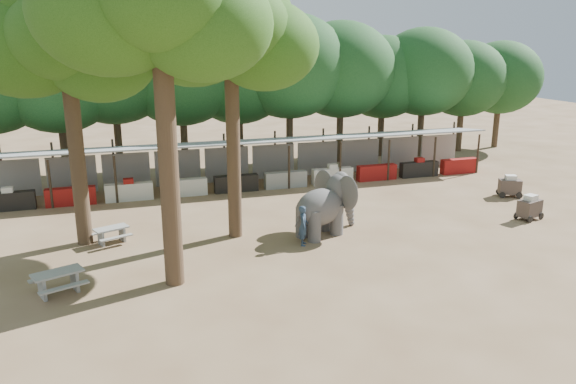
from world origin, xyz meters
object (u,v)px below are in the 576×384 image
object	(u,v)px
elephant	(327,204)
picnic_table_near	(58,280)
yard_tree_left	(61,34)
cart_back	(510,186)
handler	(303,226)
cart_front	(530,207)
picnic_table_far	(112,233)
yard_tree_back	(226,24)

from	to	relation	value
elephant	picnic_table_near	size ratio (longest dim) A/B	1.77
yard_tree_left	cart_back	size ratio (longest dim) A/B	7.92
handler	cart_front	size ratio (longest dim) A/B	1.20
handler	cart_front	distance (m)	10.96
picnic_table_far	cart_front	world-z (taller)	cart_front
cart_front	picnic_table_far	bearing A→B (deg)	154.77
picnic_table_near	cart_back	distance (m)	22.34
picnic_table_far	cart_back	xyz separation A→B (m)	(19.99, 0.87, 0.14)
elephant	picnic_table_far	size ratio (longest dim) A/B	2.07
picnic_table_near	picnic_table_far	bearing A→B (deg)	47.50
handler	picnic_table_near	distance (m)	9.22
yard_tree_left	cart_back	world-z (taller)	yard_tree_left
elephant	handler	world-z (taller)	elephant
handler	picnic_table_near	bearing A→B (deg)	121.70
yard_tree_left	cart_front	xyz separation A→B (m)	(19.44, -3.14, -7.63)
picnic_table_near	handler	bearing A→B (deg)	-9.77
elephant	picnic_table_near	xyz separation A→B (m)	(-10.43, -2.83, -0.78)
yard_tree_left	cart_front	bearing A→B (deg)	-9.19
elephant	picnic_table_far	distance (m)	8.89
picnic_table_far	yard_tree_back	bearing A→B (deg)	-26.59
handler	cart_back	xyz separation A→B (m)	(12.67, 3.44, -0.25)
picnic_table_far	yard_tree_left	bearing A→B (deg)	135.03
elephant	handler	distance (m)	1.78
elephant	cart_back	size ratio (longest dim) A/B	2.47
cart_front	yard_tree_left	bearing A→B (deg)	153.75
cart_back	handler	bearing A→B (deg)	-140.61
yard_tree_back	cart_front	distance (m)	15.77
handler	cart_front	bearing A→B (deg)	-69.98
elephant	cart_back	xyz separation A→B (m)	(11.28, 2.43, -0.72)
yard_tree_back	elephant	world-z (taller)	yard_tree_back
yard_tree_left	handler	xyz separation A→B (m)	(8.49, -3.09, -7.38)
yard_tree_left	picnic_table_near	xyz separation A→B (m)	(-0.55, -4.92, -7.69)
picnic_table_near	cart_front	xyz separation A→B (m)	(19.99, 1.77, 0.07)
picnic_table_far	cart_front	xyz separation A→B (m)	(18.28, -2.62, 0.14)
cart_front	elephant	bearing A→B (deg)	156.61
yard_tree_left	handler	distance (m)	11.67
yard_tree_back	picnic_table_near	bearing A→B (deg)	-149.11
yard_tree_left	yard_tree_back	world-z (taller)	yard_tree_back
yard_tree_back	cart_back	world-z (taller)	yard_tree_back
picnic_table_near	cart_front	world-z (taller)	cart_front
cart_back	yard_tree_left	bearing A→B (deg)	-154.86
yard_tree_left	elephant	distance (m)	12.24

